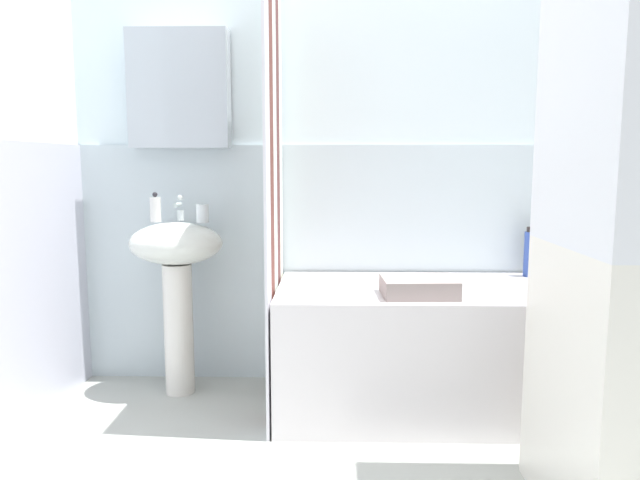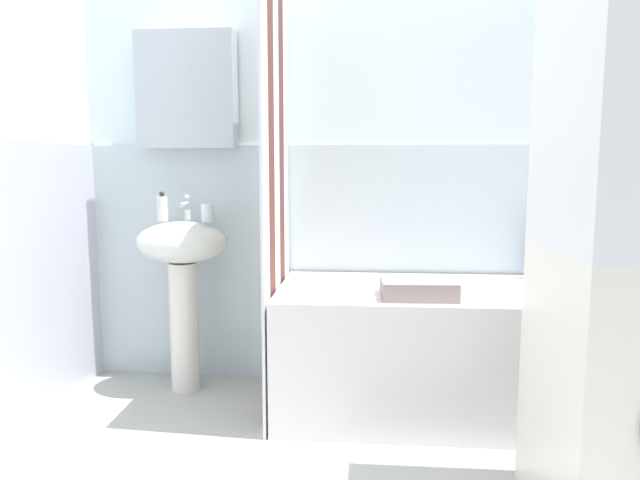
# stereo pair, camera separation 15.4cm
# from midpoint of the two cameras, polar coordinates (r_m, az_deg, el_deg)

# --- Properties ---
(wall_back_tiled) EXTENTS (3.60, 0.18, 2.40)m
(wall_back_tiled) POSITION_cam_midpoint_polar(r_m,az_deg,el_deg) (2.97, 7.45, 7.96)
(wall_back_tiled) COLOR white
(wall_back_tiled) RESTS_ON ground_plane
(sink) EXTENTS (0.44, 0.34, 0.83)m
(sink) POSITION_cam_midpoint_polar(r_m,az_deg,el_deg) (2.89, -11.71, -2.62)
(sink) COLOR white
(sink) RESTS_ON ground_plane
(faucet) EXTENTS (0.03, 0.12, 0.12)m
(faucet) POSITION_cam_midpoint_polar(r_m,az_deg,el_deg) (2.94, -11.40, 3.11)
(faucet) COLOR silver
(faucet) RESTS_ON sink
(soap_dispenser) EXTENTS (0.05, 0.05, 0.14)m
(soap_dispenser) POSITION_cam_midpoint_polar(r_m,az_deg,el_deg) (2.91, -13.60, 3.03)
(soap_dispenser) COLOR white
(soap_dispenser) RESTS_ON sink
(toothbrush_cup) EXTENTS (0.06, 0.06, 0.09)m
(toothbrush_cup) POSITION_cam_midpoint_polar(r_m,az_deg,el_deg) (2.83, -9.33, 2.62)
(toothbrush_cup) COLOR silver
(toothbrush_cup) RESTS_ON sink
(bathtub) EXTENTS (1.49, 0.70, 0.56)m
(bathtub) POSITION_cam_midpoint_polar(r_m,az_deg,el_deg) (2.73, 13.78, -10.39)
(bathtub) COLOR silver
(bathtub) RESTS_ON ground_plane
(shower_curtain) EXTENTS (0.01, 0.70, 2.00)m
(shower_curtain) POSITION_cam_midpoint_polar(r_m,az_deg,el_deg) (2.59, -2.61, 5.04)
(shower_curtain) COLOR white
(shower_curtain) RESTS_ON ground_plane
(conditioner_bottle) EXTENTS (0.05, 0.05, 0.24)m
(conditioner_bottle) POSITION_cam_midpoint_polar(r_m,az_deg,el_deg) (3.06, 25.26, -1.37)
(conditioner_bottle) COLOR #2F272B
(conditioner_bottle) RESTS_ON bathtub
(body_wash_bottle) EXTENTS (0.06, 0.06, 0.22)m
(body_wash_bottle) POSITION_cam_midpoint_polar(r_m,az_deg,el_deg) (3.01, 23.06, -1.53)
(body_wash_bottle) COLOR gold
(body_wash_bottle) RESTS_ON bathtub
(lotion_bottle) EXTENTS (0.06, 0.06, 0.24)m
(lotion_bottle) POSITION_cam_midpoint_polar(r_m,az_deg,el_deg) (2.99, 21.87, -1.36)
(lotion_bottle) COLOR #304AA1
(lotion_bottle) RESTS_ON bathtub
(towel_folded) EXTENTS (0.31, 0.25, 0.07)m
(towel_folded) POSITION_cam_midpoint_polar(r_m,az_deg,el_deg) (2.46, 11.29, -4.62)
(towel_folded) COLOR gray
(towel_folded) RESTS_ON bathtub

